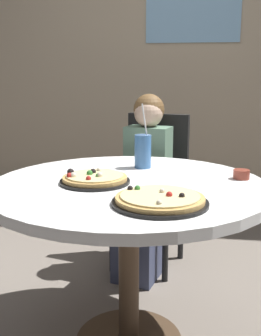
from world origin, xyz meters
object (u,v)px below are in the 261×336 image
object	(u,v)px
pizza_veggie	(94,179)
diner_child	(144,196)
pizza_cheese	(160,200)
sauce_bowl	(241,174)
chair_wooden	(153,181)
soda_cup	(143,151)
dining_table	(129,206)

from	to	relation	value
pizza_veggie	diner_child	bearing A→B (deg)	80.71
pizza_cheese	sauce_bowl	distance (m)	0.52
diner_child	pizza_veggie	world-z (taller)	diner_child
sauce_bowl	pizza_veggie	bearing A→B (deg)	-165.49
diner_child	chair_wooden	bearing A→B (deg)	77.59
pizza_cheese	sauce_bowl	size ratio (longest dim) A/B	4.80
sauce_bowl	diner_child	bearing A→B (deg)	129.72
diner_child	soda_cup	size ratio (longest dim) A/B	3.53
pizza_cheese	sauce_bowl	xyz separation A→B (m)	(0.32, 0.41, 0.00)
pizza_cheese	soda_cup	xyz separation A→B (m)	(-0.13, 0.58, 0.07)
pizza_veggie	soda_cup	xyz separation A→B (m)	(0.16, 0.32, 0.06)
chair_wooden	soda_cup	xyz separation A→B (m)	(0.00, -0.60, 0.30)
dining_table	chair_wooden	size ratio (longest dim) A/B	1.22
pizza_cheese	sauce_bowl	world-z (taller)	pizza_cheese
dining_table	pizza_cheese	world-z (taller)	pizza_cheese
dining_table	soda_cup	xyz separation A→B (m)	(0.02, 0.29, 0.18)
chair_wooden	soda_cup	world-z (taller)	soda_cup
dining_table	sauce_bowl	world-z (taller)	sauce_bowl
dining_table	pizza_veggie	size ratio (longest dim) A/B	3.98
chair_wooden	pizza_veggie	bearing A→B (deg)	-99.90
pizza_cheese	soda_cup	bearing A→B (deg)	102.38
dining_table	pizza_veggie	bearing A→B (deg)	-167.82
soda_cup	sauce_bowl	world-z (taller)	soda_cup
soda_cup	pizza_cheese	bearing A→B (deg)	-77.62
pizza_veggie	soda_cup	size ratio (longest dim) A/B	0.95
pizza_cheese	soda_cup	distance (m)	0.59
dining_table	pizza_cheese	bearing A→B (deg)	-62.18
pizza_veggie	pizza_cheese	distance (m)	0.39
soda_cup	chair_wooden	bearing A→B (deg)	90.34
diner_child	sauce_bowl	distance (m)	0.82
chair_wooden	pizza_cheese	world-z (taller)	chair_wooden
dining_table	pizza_veggie	distance (m)	0.19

